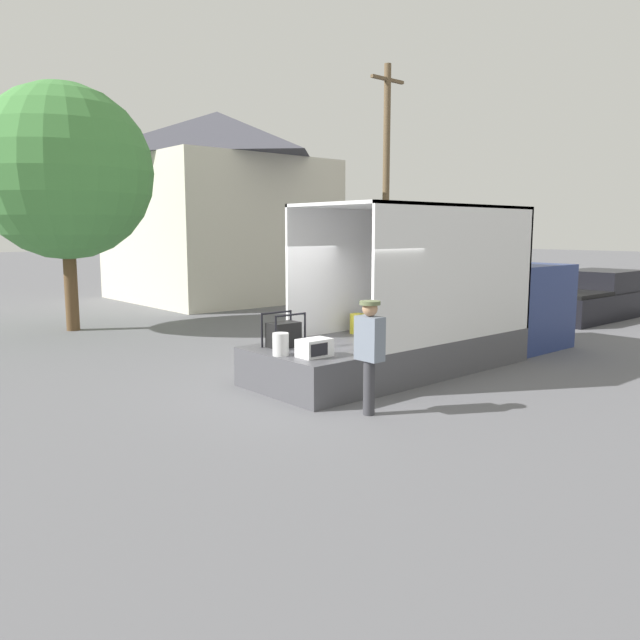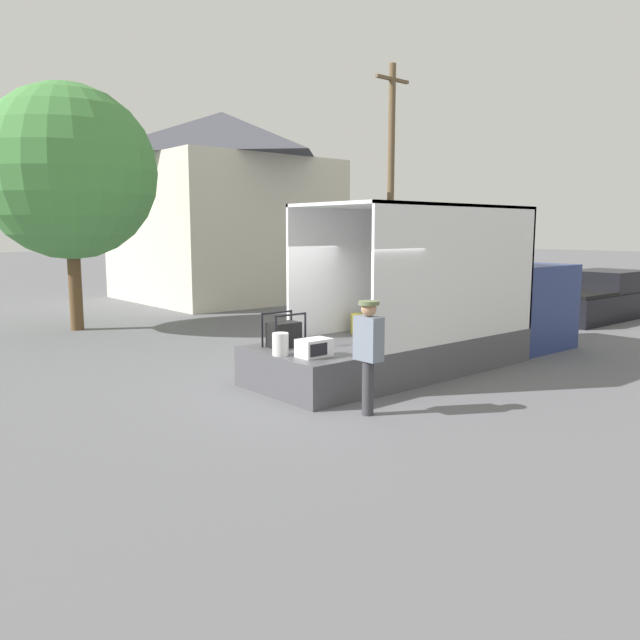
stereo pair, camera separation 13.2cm
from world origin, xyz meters
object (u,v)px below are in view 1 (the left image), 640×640
Objects in this scene: worker_person at (370,345)px; street_tree at (65,173)px; orange_bucket at (281,344)px; portable_generator at (284,334)px; box_truck at (465,316)px; pickup_truck_black at (593,299)px; utility_pole at (386,180)px; microwave at (314,348)px.

street_tree is at bearing 92.52° from worker_person.
street_tree is at bearing 90.68° from orange_bucket.
street_tree reaches higher than portable_generator.
pickup_truck_black is at bearing 7.35° from box_truck.
pickup_truck_black reaches higher than orange_bucket.
utility_pole is (12.38, 11.30, 3.76)m from worker_person.
worker_person is at bearing -89.10° from microwave.
box_truck is at bearing 5.90° from microwave.
utility_pole is at bearing 39.01° from microwave.
portable_generator is 0.40× the size of worker_person.
box_truck is at bearing 0.52° from orange_bucket.
street_tree is at bearing 92.73° from microwave.
pickup_truck_black is at bearing 6.82° from microwave.
orange_bucket is (-0.53, -0.58, -0.04)m from portable_generator.
street_tree is (-0.50, 11.26, 3.29)m from worker_person.
portable_generator is 0.07× the size of utility_pole.
microwave is at bearing -140.99° from utility_pole.
microwave is at bearing -174.10° from box_truck.
utility_pole is at bearing 36.93° from orange_bucket.
utility_pole reaches higher than orange_bucket.
worker_person is 11.74m from street_tree.
street_tree reaches higher than worker_person.
utility_pole reaches higher than portable_generator.
street_tree is (-12.87, -0.05, -0.47)m from utility_pole.
street_tree reaches higher than orange_bucket.
microwave is at bearing 90.90° from worker_person.
street_tree is (-0.11, 9.54, 3.47)m from orange_bucket.
box_truck is at bearing -172.65° from pickup_truck_black.
box_truck reaches higher than worker_person.
portable_generator is at bearing 173.45° from box_truck.
pickup_truck_black is at bearing -84.51° from utility_pole.
orange_bucket is 13.62m from pickup_truck_black.
microwave is 0.58m from orange_bucket.
portable_generator is (-4.68, 0.54, 0.04)m from box_truck.
utility_pole is at bearing 36.37° from portable_generator.
orange_bucket is at bearing -143.07° from utility_pole.
utility_pole reaches higher than worker_person.
microwave is 1.06m from portable_generator.
utility_pole is at bearing 0.21° from street_tree.
worker_person is 17.18m from utility_pole.
orange_bucket is 0.22× the size of worker_person.
street_tree is (-0.65, 8.96, 3.42)m from portable_generator.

